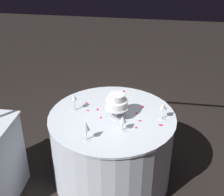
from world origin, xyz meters
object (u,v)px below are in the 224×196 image
decorative_arch (105,39)px  wine_glass_2 (163,107)px  main_table (112,148)px  wine_glass_3 (123,120)px  wine_glass_1 (86,127)px  tiered_cake (117,102)px  wine_glass_0 (74,98)px

decorative_arch → wine_glass_2: bearing=-142.7°
main_table → wine_glass_2: size_ratio=7.29×
wine_glass_3 → wine_glass_2: bearing=-145.3°
main_table → wine_glass_3: wine_glass_3 is taller
decorative_arch → main_table: decorative_arch is taller
wine_glass_1 → wine_glass_2: bearing=-146.0°
tiered_cake → wine_glass_3: size_ratio=1.65×
main_table → tiered_cake: (-0.04, 0.01, 0.52)m
wine_glass_2 → wine_glass_3: bearing=34.7°
wine_glass_3 → main_table: bearing=-59.9°
tiered_cake → wine_glass_3: tiered_cake is taller
wine_glass_1 → wine_glass_3: size_ratio=1.23×
tiered_cake → wine_glass_1: size_ratio=1.34×
decorative_arch → wine_glass_3: bearing=-136.4°
wine_glass_2 → tiered_cake: bearing=4.1°
wine_glass_3 → tiered_cake: bearing=-68.4°
decorative_arch → wine_glass_0: decorative_arch is taller
decorative_arch → wine_glass_2: decorative_arch is taller
tiered_cake → wine_glass_3: bearing=111.6°
wine_glass_0 → wine_glass_3: size_ratio=1.21×
decorative_arch → tiered_cake: size_ratio=10.42×
wine_glass_0 → wine_glass_1: wine_glass_1 is taller
decorative_arch → main_table: (-0.00, -0.32, -1.19)m
tiered_cake → wine_glass_2: size_ratio=1.46×
wine_glass_2 → decorative_arch: bearing=37.3°
decorative_arch → wine_glass_2: size_ratio=15.23×
main_table → wine_glass_1: bearing=68.8°
tiered_cake → wine_glass_3: 0.22m
tiered_cake → main_table: bearing=-12.6°
main_table → tiered_cake: size_ratio=4.99×
main_table → tiered_cake: tiered_cake is taller
tiered_cake → wine_glass_0: (0.40, -0.05, -0.02)m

